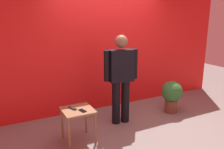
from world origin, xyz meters
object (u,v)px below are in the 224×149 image
(side_table, at_px, (78,115))
(cell_phone, at_px, (83,111))
(tv_remote, at_px, (72,108))
(potted_plant, at_px, (172,94))
(standing_person, at_px, (121,75))

(side_table, distance_m, cell_phone, 0.15)
(side_table, relative_size, tv_remote, 3.29)
(potted_plant, bearing_deg, standing_person, 176.59)
(tv_remote, xyz_separation_m, potted_plant, (2.21, 0.18, -0.16))
(tv_remote, bearing_deg, side_table, -62.01)
(cell_phone, relative_size, potted_plant, 0.21)
(potted_plant, bearing_deg, cell_phone, -171.04)
(standing_person, bearing_deg, side_table, -162.15)
(side_table, height_order, tv_remote, tv_remote)
(side_table, distance_m, tv_remote, 0.14)
(cell_phone, height_order, tv_remote, tv_remote)
(standing_person, bearing_deg, cell_phone, -156.06)
(standing_person, distance_m, tv_remote, 1.11)
(cell_phone, bearing_deg, tv_remote, 113.74)
(cell_phone, height_order, potted_plant, potted_plant)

